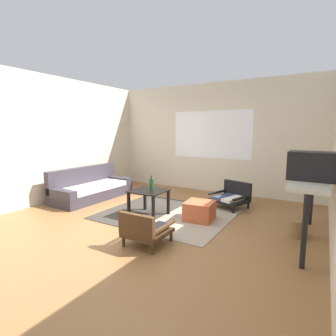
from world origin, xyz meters
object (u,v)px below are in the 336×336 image
Objects in this scene: couch at (91,189)px; coffee_table at (149,195)px; ottoman_orange at (199,211)px; clay_vase at (313,165)px; glass_bottle at (151,184)px; console_shelf at (311,185)px; armchair_by_window at (232,196)px; crt_television at (312,166)px; wicker_basket at (296,228)px; armchair_striped_foreground at (145,229)px.

couch reaches higher than coffee_table.
ottoman_orange is 1.91m from clay_vase.
clay_vase is (1.66, 0.38, 0.87)m from ottoman_orange.
ottoman_orange is 1.78× the size of glass_bottle.
coffee_table is 1.30× the size of ottoman_orange.
console_shelf is at bearing -90.00° from clay_vase.
armchair_by_window is at bearing 154.72° from clay_vase.
clay_vase is (4.39, 0.30, 0.81)m from couch.
glass_bottle is (-2.51, 0.02, -0.51)m from crt_television.
clay_vase is at bearing -25.28° from armchair_by_window.
armchair_by_window is at bearing 49.02° from glass_bottle.
glass_bottle reaches higher than couch.
wicker_basket is (-0.15, 0.33, -0.97)m from crt_television.
armchair_striped_foreground reaches higher than coffee_table.
ottoman_orange is 1.73× the size of wicker_basket.
armchair_by_window is 1.68× the size of ottoman_orange.
ottoman_orange is at bearing 80.53° from armchair_striped_foreground.
wicker_basket is at bearing 0.23° from couch.
crt_television is (-0.00, -0.17, 0.28)m from console_shelf.
coffee_table is at bearing -175.58° from console_shelf.
glass_bottle is at bearing -176.71° from console_shelf.
coffee_table is 0.35× the size of console_shelf.
couch is at bearing 175.98° from crt_television.
coffee_table is 2.43m from wicker_basket.
armchair_striped_foreground is at bearing -140.79° from wicker_basket.
wicker_basket is (1.50, 0.10, -0.04)m from ottoman_orange.
wicker_basket is at bearing 8.45° from coffee_table.
coffee_table is 2.64m from crt_television.
clay_vase is (-0.00, 0.44, 0.22)m from console_shelf.
wicker_basket is (-0.16, -0.29, -0.90)m from clay_vase.
crt_television is at bearing -4.02° from couch.
console_shelf is 3.15× the size of crt_television.
armchair_by_window is 0.45× the size of console_shelf.
console_shelf is 0.33m from crt_television.
armchair_striped_foreground is 1.32m from ottoman_orange.
armchair_by_window is 1.38× the size of armchair_striped_foreground.
armchair_striped_foreground is 1.22× the size of ottoman_orange.
armchair_striped_foreground is at bearing -146.46° from console_shelf.
couch is at bearing -161.83° from armchair_by_window.
coffee_table is 0.77× the size of armchair_by_window.
crt_television is (1.42, -1.28, 0.87)m from armchair_by_window.
armchair_by_window reaches higher than wicker_basket.
console_shelf is 6.61× the size of glass_bottle.
glass_bottle is (-2.52, -0.59, -0.45)m from clay_vase.
wicker_basket is at bearing 3.68° from ottoman_orange.
crt_television is (1.65, -0.23, 0.93)m from ottoman_orange.
glass_bottle is (1.88, -0.29, 0.37)m from couch.
console_shelf is (4.39, -0.14, 0.60)m from couch.
ottoman_orange is 1.78m from console_shelf.
crt_television is at bearing 29.88° from armchair_striped_foreground.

